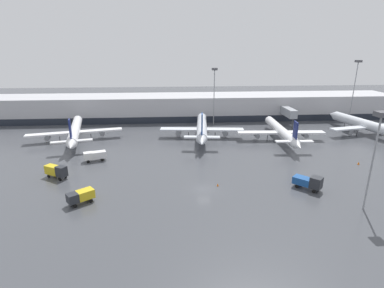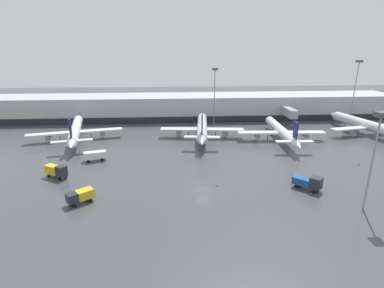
{
  "view_description": "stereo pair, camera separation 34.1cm",
  "coord_description": "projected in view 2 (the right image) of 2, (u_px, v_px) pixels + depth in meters",
  "views": [
    {
      "loc": [
        -6.07,
        -52.95,
        26.65
      ],
      "look_at": [
        -0.94,
        19.63,
        3.0
      ],
      "focal_mm": 28.0,
      "sensor_mm": 36.0,
      "label": 1
    },
    {
      "loc": [
        -5.73,
        -52.97,
        26.65
      ],
      "look_at": [
        -0.94,
        19.63,
        3.0
      ],
      "focal_mm": 28.0,
      "sensor_mm": 36.0,
      "label": 2
    }
  ],
  "objects": [
    {
      "name": "terminal_building",
      "position": [
        188.0,
        107.0,
        116.27
      ],
      "size": [
        160.0,
        26.01,
        9.0
      ],
      "color": "#B2B2B7",
      "rests_on": "ground_plane"
    },
    {
      "name": "service_truck_2",
      "position": [
        80.0,
        196.0,
        53.22
      ],
      "size": [
        4.83,
        4.35,
        2.31
      ],
      "rotation": [
        0.0,
        0.0,
        3.8
      ],
      "color": "gold",
      "rests_on": "ground_plane"
    },
    {
      "name": "parked_jet_1",
      "position": [
        202.0,
        128.0,
        91.1
      ],
      "size": [
        25.56,
        33.92,
        10.0
      ],
      "rotation": [
        0.0,
        0.0,
        1.47
      ],
      "color": "silver",
      "rests_on": "ground_plane"
    },
    {
      "name": "service_truck_3",
      "position": [
        95.0,
        155.0,
        73.07
      ],
      "size": [
        5.5,
        3.37,
        2.4
      ],
      "rotation": [
        0.0,
        0.0,
        3.45
      ],
      "color": "silver",
      "rests_on": "ground_plane"
    },
    {
      "name": "service_truck_1",
      "position": [
        308.0,
        182.0,
        58.33
      ],
      "size": [
        5.28,
        5.25,
        2.91
      ],
      "rotation": [
        0.0,
        0.0,
        5.5
      ],
      "color": "#19478C",
      "rests_on": "ground_plane"
    },
    {
      "name": "apron_light_mast_3",
      "position": [
        357.0,
        75.0,
        106.22
      ],
      "size": [
        1.8,
        1.8,
        22.28
      ],
      "color": "gray",
      "rests_on": "ground_plane"
    },
    {
      "name": "parked_jet_0",
      "position": [
        281.0,
        131.0,
        88.48
      ],
      "size": [
        25.85,
        32.99,
        8.5
      ],
      "rotation": [
        0.0,
        0.0,
        1.52
      ],
      "color": "white",
      "rests_on": "ground_plane"
    },
    {
      "name": "traffic_cone_0",
      "position": [
        359.0,
        163.0,
        70.94
      ],
      "size": [
        0.5,
        0.5,
        0.67
      ],
      "color": "orange",
      "rests_on": "ground_plane"
    },
    {
      "name": "parked_jet_2",
      "position": [
        75.0,
        131.0,
        88.73
      ],
      "size": [
        27.03,
        34.68,
        9.2
      ],
      "rotation": [
        0.0,
        0.0,
        1.79
      ],
      "color": "white",
      "rests_on": "ground_plane"
    },
    {
      "name": "apron_light_mast_1",
      "position": [
        378.0,
        133.0,
        47.33
      ],
      "size": [
        1.8,
        1.8,
        17.08
      ],
      "color": "gray",
      "rests_on": "ground_plane"
    },
    {
      "name": "traffic_cone_1",
      "position": [
        217.0,
        185.0,
        60.07
      ],
      "size": [
        0.42,
        0.42,
        0.56
      ],
      "color": "orange",
      "rests_on": "ground_plane"
    },
    {
      "name": "ground_plane",
      "position": [
        203.0,
        189.0,
        58.86
      ],
      "size": [
        320.0,
        320.0,
        0.0
      ],
      "primitive_type": "plane",
      "color": "#424449"
    },
    {
      "name": "service_truck_0",
      "position": [
        56.0,
        170.0,
        63.58
      ],
      "size": [
        5.4,
        4.09,
        2.88
      ],
      "rotation": [
        0.0,
        0.0,
        5.75
      ],
      "color": "gold",
      "rests_on": "ground_plane"
    },
    {
      "name": "parked_jet_3",
      "position": [
        368.0,
        125.0,
        94.17
      ],
      "size": [
        25.9,
        34.6,
        10.13
      ],
      "rotation": [
        0.0,
        0.0,
        1.77
      ],
      "color": "silver",
      "rests_on": "ground_plane"
    },
    {
      "name": "apron_light_mast_2",
      "position": [
        215.0,
        81.0,
        103.34
      ],
      "size": [
        1.8,
        1.8,
        19.87
      ],
      "color": "gray",
      "rests_on": "ground_plane"
    }
  ]
}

